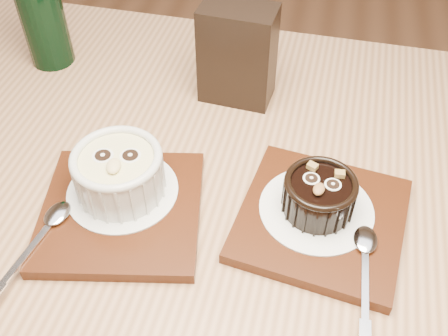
% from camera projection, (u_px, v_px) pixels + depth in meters
% --- Properties ---
extents(table, '(1.23, 0.85, 0.75)m').
position_uv_depth(table, '(216.00, 249.00, 0.69)').
color(table, '#8F603E').
rests_on(table, ground).
extents(tray_left, '(0.21, 0.21, 0.01)m').
position_uv_depth(tray_left, '(122.00, 211.00, 0.60)').
color(tray_left, '#441C0B').
rests_on(tray_left, table).
extents(doily_left, '(0.13, 0.13, 0.00)m').
position_uv_depth(doily_left, '(123.00, 191.00, 0.61)').
color(doily_left, white).
rests_on(doily_left, tray_left).
extents(ramekin_white, '(0.10, 0.10, 0.06)m').
position_uv_depth(ramekin_white, '(119.00, 171.00, 0.59)').
color(ramekin_white, silver).
rests_on(ramekin_white, doily_left).
extents(spoon_left, '(0.05, 0.14, 0.01)m').
position_uv_depth(spoon_left, '(39.00, 237.00, 0.56)').
color(spoon_left, silver).
rests_on(spoon_left, tray_left).
extents(tray_right, '(0.21, 0.21, 0.01)m').
position_uv_depth(tray_right, '(321.00, 220.00, 0.59)').
color(tray_right, '#441C0B').
rests_on(tray_right, table).
extents(doily_right, '(0.13, 0.13, 0.00)m').
position_uv_depth(doily_right, '(316.00, 209.00, 0.59)').
color(doily_right, white).
rests_on(doily_right, tray_right).
extents(ramekin_dark, '(0.08, 0.08, 0.05)m').
position_uv_depth(ramekin_dark, '(319.00, 194.00, 0.58)').
color(ramekin_dark, black).
rests_on(ramekin_dark, doily_right).
extents(spoon_right, '(0.03, 0.13, 0.01)m').
position_uv_depth(spoon_right, '(365.00, 267.00, 0.54)').
color(spoon_right, silver).
rests_on(spoon_right, tray_right).
extents(condiment_stand, '(0.11, 0.07, 0.14)m').
position_uv_depth(condiment_stand, '(238.00, 55.00, 0.71)').
color(condiment_stand, black).
rests_on(condiment_stand, table).
extents(green_bottle, '(0.07, 0.07, 0.25)m').
position_uv_depth(green_bottle, '(39.00, 4.00, 0.76)').
color(green_bottle, black).
rests_on(green_bottle, table).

